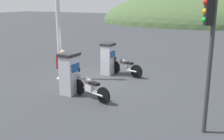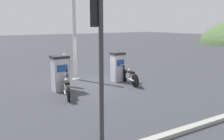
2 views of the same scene
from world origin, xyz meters
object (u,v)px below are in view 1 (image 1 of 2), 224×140
(motorcycle_near_pump, at_px, (90,87))
(motorcycle_far_pump, at_px, (125,67))
(canopy_support_pole, at_px, (59,34))
(fuel_pump_far, at_px, (108,59))
(attendant_person, at_px, (63,66))
(fuel_pump_near, at_px, (70,73))
(roadside_traffic_light, at_px, (209,44))

(motorcycle_near_pump, relative_size, motorcycle_far_pump, 1.00)
(motorcycle_far_pump, height_order, canopy_support_pole, canopy_support_pole)
(fuel_pump_far, relative_size, motorcycle_near_pump, 0.80)
(motorcycle_far_pump, relative_size, attendant_person, 1.20)
(motorcycle_far_pump, bearing_deg, motorcycle_near_pump, -87.86)
(motorcycle_near_pump, relative_size, canopy_support_pole, 0.45)
(motorcycle_far_pump, bearing_deg, fuel_pump_near, -104.38)
(fuel_pump_near, distance_m, motorcycle_far_pump, 3.58)
(attendant_person, bearing_deg, motorcycle_near_pump, -21.84)
(fuel_pump_near, bearing_deg, roadside_traffic_light, -11.87)
(motorcycle_near_pump, bearing_deg, canopy_support_pole, 146.76)
(fuel_pump_far, bearing_deg, motorcycle_far_pump, 6.88)
(fuel_pump_near, xyz_separation_m, fuel_pump_far, (0.00, 3.35, -0.04))
(attendant_person, distance_m, roadside_traffic_light, 6.44)
(fuel_pump_near, distance_m, roadside_traffic_light, 5.68)
(attendant_person, height_order, canopy_support_pole, canopy_support_pole)
(fuel_pump_near, xyz_separation_m, motorcycle_far_pump, (0.89, 3.45, -0.38))
(motorcycle_near_pump, bearing_deg, fuel_pump_near, 171.24)
(fuel_pump_near, xyz_separation_m, motorcycle_near_pump, (1.02, -0.16, -0.40))
(fuel_pump_far, distance_m, motorcycle_far_pump, 0.96)
(fuel_pump_near, bearing_deg, motorcycle_far_pump, 75.62)
(fuel_pump_near, xyz_separation_m, roadside_traffic_light, (5.30, -1.11, 1.72))
(motorcycle_far_pump, relative_size, roadside_traffic_light, 0.53)
(motorcycle_near_pump, height_order, attendant_person, attendant_person)
(canopy_support_pole, bearing_deg, motorcycle_near_pump, -33.24)
(attendant_person, xyz_separation_m, canopy_support_pole, (-0.96, 1.07, 1.20))
(roadside_traffic_light, bearing_deg, motorcycle_far_pump, 134.01)
(motorcycle_near_pump, xyz_separation_m, roadside_traffic_light, (4.27, -0.96, 2.12))
(motorcycle_near_pump, height_order, roadside_traffic_light, roadside_traffic_light)
(motorcycle_far_pump, height_order, roadside_traffic_light, roadside_traffic_light)
(motorcycle_near_pump, xyz_separation_m, canopy_support_pole, (-2.70, 1.77, 1.69))
(fuel_pump_near, relative_size, motorcycle_near_pump, 0.84)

